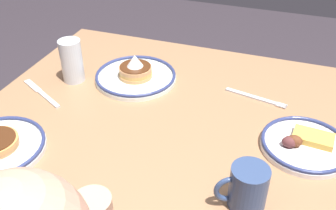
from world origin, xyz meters
TOP-DOWN VIEW (x-y plane):
  - dining_table at (0.00, 0.00)m, footprint 1.22×0.96m
  - plate_near_main at (0.22, -0.17)m, footprint 0.27×0.27m
  - plate_center_pancakes at (-0.34, 0.01)m, footprint 0.23×0.23m
  - coffee_mug at (-0.22, 0.25)m, footprint 0.11×0.08m
  - drinking_glass at (0.42, -0.10)m, footprint 0.07×0.07m
  - fork_far at (-0.18, -0.19)m, footprint 0.20×0.06m
  - butter_knife at (0.47, 0.02)m, footprint 0.20×0.12m

SIDE VIEW (x-z plane):
  - dining_table at x=0.00m, z-range 0.30..1.05m
  - butter_knife at x=0.47m, z-range 0.76..0.76m
  - fork_far at x=-0.18m, z-range 0.76..0.76m
  - plate_center_pancakes at x=-0.34m, z-range 0.75..0.79m
  - plate_near_main at x=0.22m, z-range 0.73..0.82m
  - coffee_mug at x=-0.22m, z-range 0.76..0.86m
  - drinking_glass at x=0.42m, z-range 0.75..0.89m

